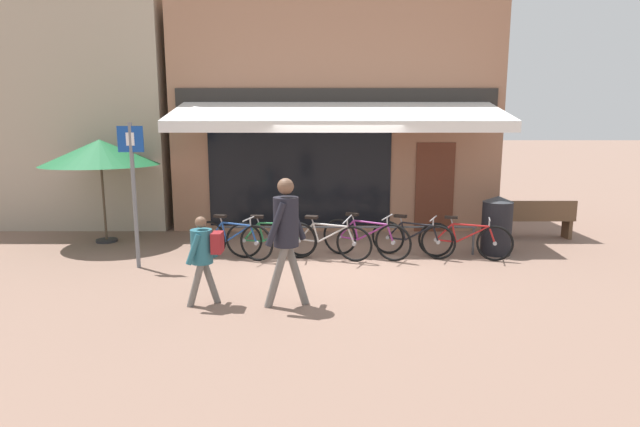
{
  "coord_description": "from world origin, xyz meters",
  "views": [
    {
      "loc": [
        -0.36,
        -8.89,
        2.48
      ],
      "look_at": [
        -0.33,
        -0.77,
        1.05
      ],
      "focal_mm": 28.0,
      "sensor_mm": 36.0,
      "label": 1
    }
  ],
  "objects_px": {
    "bicycle_silver": "(324,240)",
    "pedestrian_child": "(202,251)",
    "bicycle_black": "(411,238)",
    "bicycle_purple": "(364,238)",
    "cafe_parasol": "(98,153)",
    "park_bench": "(535,218)",
    "bicycle_green": "(270,239)",
    "litter_bin": "(495,225)",
    "bicycle_red": "(463,240)",
    "parking_sign": "(131,181)",
    "pedestrian_adult": "(284,228)",
    "bicycle_blue": "(231,239)"
  },
  "relations": [
    {
      "from": "parking_sign",
      "to": "bicycle_red",
      "type": "bearing_deg",
      "value": 5.71
    },
    {
      "from": "bicycle_green",
      "to": "park_bench",
      "type": "relative_size",
      "value": 1.09
    },
    {
      "from": "bicycle_silver",
      "to": "bicycle_purple",
      "type": "xyz_separation_m",
      "value": [
        0.75,
        0.11,
        0.01
      ]
    },
    {
      "from": "bicycle_blue",
      "to": "pedestrian_child",
      "type": "relative_size",
      "value": 1.26
    },
    {
      "from": "bicycle_purple",
      "to": "pedestrian_adult",
      "type": "xyz_separation_m",
      "value": [
        -1.33,
        -2.55,
        0.72
      ]
    },
    {
      "from": "park_bench",
      "to": "cafe_parasol",
      "type": "bearing_deg",
      "value": -178.09
    },
    {
      "from": "bicycle_black",
      "to": "cafe_parasol",
      "type": "bearing_deg",
      "value": -165.83
    },
    {
      "from": "bicycle_silver",
      "to": "litter_bin",
      "type": "height_order",
      "value": "litter_bin"
    },
    {
      "from": "pedestrian_adult",
      "to": "park_bench",
      "type": "distance_m",
      "value": 6.77
    },
    {
      "from": "bicycle_black",
      "to": "pedestrian_adult",
      "type": "relative_size",
      "value": 0.84
    },
    {
      "from": "parking_sign",
      "to": "cafe_parasol",
      "type": "height_order",
      "value": "parking_sign"
    },
    {
      "from": "bicycle_green",
      "to": "litter_bin",
      "type": "relative_size",
      "value": 1.51
    },
    {
      "from": "pedestrian_child",
      "to": "bicycle_purple",
      "type": "bearing_deg",
      "value": -134.0
    },
    {
      "from": "pedestrian_child",
      "to": "park_bench",
      "type": "xyz_separation_m",
      "value": [
        6.41,
        4.16,
        -0.32
      ]
    },
    {
      "from": "bicycle_green",
      "to": "bicycle_silver",
      "type": "distance_m",
      "value": 1.04
    },
    {
      "from": "parking_sign",
      "to": "cafe_parasol",
      "type": "relative_size",
      "value": 1.06
    },
    {
      "from": "park_bench",
      "to": "bicycle_purple",
      "type": "bearing_deg",
      "value": -157.37
    },
    {
      "from": "bicycle_silver",
      "to": "pedestrian_adult",
      "type": "distance_m",
      "value": 2.61
    },
    {
      "from": "litter_bin",
      "to": "park_bench",
      "type": "xyz_separation_m",
      "value": [
        1.36,
        1.34,
        -0.11
      ]
    },
    {
      "from": "parking_sign",
      "to": "pedestrian_adult",
      "type": "bearing_deg",
      "value": -34.53
    },
    {
      "from": "cafe_parasol",
      "to": "bicycle_purple",
      "type": "bearing_deg",
      "value": -13.62
    },
    {
      "from": "bicycle_silver",
      "to": "bicycle_red",
      "type": "distance_m",
      "value": 2.61
    },
    {
      "from": "pedestrian_adult",
      "to": "cafe_parasol",
      "type": "xyz_separation_m",
      "value": [
        -4.17,
        3.89,
        0.82
      ]
    },
    {
      "from": "bicycle_blue",
      "to": "pedestrian_adult",
      "type": "bearing_deg",
      "value": -42.71
    },
    {
      "from": "pedestrian_child",
      "to": "park_bench",
      "type": "distance_m",
      "value": 7.65
    },
    {
      "from": "bicycle_silver",
      "to": "park_bench",
      "type": "distance_m",
      "value": 5.01
    },
    {
      "from": "cafe_parasol",
      "to": "park_bench",
      "type": "height_order",
      "value": "cafe_parasol"
    },
    {
      "from": "bicycle_blue",
      "to": "bicycle_black",
      "type": "distance_m",
      "value": 3.42
    },
    {
      "from": "bicycle_silver",
      "to": "litter_bin",
      "type": "distance_m",
      "value": 3.36
    },
    {
      "from": "bicycle_blue",
      "to": "pedestrian_adult",
      "type": "distance_m",
      "value": 2.85
    },
    {
      "from": "bicycle_purple",
      "to": "cafe_parasol",
      "type": "relative_size",
      "value": 0.68
    },
    {
      "from": "cafe_parasol",
      "to": "pedestrian_adult",
      "type": "bearing_deg",
      "value": -42.99
    },
    {
      "from": "bicycle_silver",
      "to": "cafe_parasol",
      "type": "distance_m",
      "value": 5.2
    },
    {
      "from": "pedestrian_adult",
      "to": "litter_bin",
      "type": "bearing_deg",
      "value": -136.47
    },
    {
      "from": "bicycle_green",
      "to": "litter_bin",
      "type": "height_order",
      "value": "litter_bin"
    },
    {
      "from": "bicycle_red",
      "to": "cafe_parasol",
      "type": "height_order",
      "value": "cafe_parasol"
    },
    {
      "from": "bicycle_green",
      "to": "park_bench",
      "type": "bearing_deg",
      "value": 17.54
    },
    {
      "from": "bicycle_green",
      "to": "pedestrian_adult",
      "type": "bearing_deg",
      "value": -78.5
    },
    {
      "from": "bicycle_green",
      "to": "bicycle_black",
      "type": "height_order",
      "value": "bicycle_green"
    },
    {
      "from": "bicycle_black",
      "to": "litter_bin",
      "type": "xyz_separation_m",
      "value": [
        1.67,
        0.2,
        0.22
      ]
    },
    {
      "from": "litter_bin",
      "to": "bicycle_green",
      "type": "bearing_deg",
      "value": -175.64
    },
    {
      "from": "bicycle_purple",
      "to": "cafe_parasol",
      "type": "distance_m",
      "value": 5.86
    },
    {
      "from": "bicycle_green",
      "to": "bicycle_red",
      "type": "xyz_separation_m",
      "value": [
        3.65,
        -0.03,
        -0.01
      ]
    },
    {
      "from": "bicycle_silver",
      "to": "pedestrian_child",
      "type": "xyz_separation_m",
      "value": [
        -1.72,
        -2.4,
        0.41
      ]
    },
    {
      "from": "parking_sign",
      "to": "bicycle_blue",
      "type": "bearing_deg",
      "value": 20.62
    },
    {
      "from": "cafe_parasol",
      "to": "bicycle_black",
      "type": "bearing_deg",
      "value": -10.84
    },
    {
      "from": "bicycle_purple",
      "to": "litter_bin",
      "type": "distance_m",
      "value": 2.61
    },
    {
      "from": "bicycle_purple",
      "to": "bicycle_black",
      "type": "distance_m",
      "value": 0.91
    },
    {
      "from": "bicycle_silver",
      "to": "bicycle_black",
      "type": "relative_size",
      "value": 1.13
    },
    {
      "from": "bicycle_black",
      "to": "pedestrian_child",
      "type": "relative_size",
      "value": 1.19
    }
  ]
}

